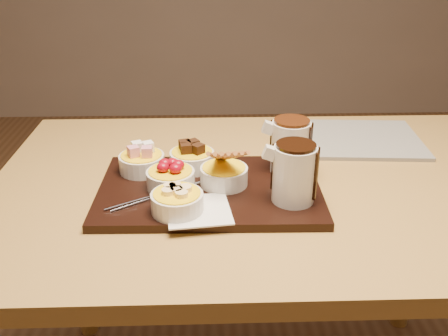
{
  "coord_description": "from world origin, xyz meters",
  "views": [
    {
      "loc": [
        -0.12,
        -0.98,
        1.26
      ],
      "look_at": [
        -0.09,
        -0.06,
        0.81
      ],
      "focal_mm": 40.0,
      "sensor_mm": 36.0,
      "label": 1
    }
  ],
  "objects_px": {
    "dining_table": "(261,218)",
    "newspaper": "(357,139)",
    "serving_board": "(210,190)",
    "pitcher_dark_chocolate": "(294,174)",
    "pitcher_milk_chocolate": "(290,147)",
    "bowl_strawberries": "(171,180)"
  },
  "relations": [
    {
      "from": "dining_table",
      "to": "newspaper",
      "type": "bearing_deg",
      "value": 38.48
    },
    {
      "from": "dining_table",
      "to": "newspaper",
      "type": "relative_size",
      "value": 3.74
    },
    {
      "from": "serving_board",
      "to": "pitcher_milk_chocolate",
      "type": "height_order",
      "value": "pitcher_milk_chocolate"
    },
    {
      "from": "bowl_strawberries",
      "to": "pitcher_milk_chocolate",
      "type": "height_order",
      "value": "pitcher_milk_chocolate"
    },
    {
      "from": "pitcher_milk_chocolate",
      "to": "newspaper",
      "type": "distance_m",
      "value": 0.31
    },
    {
      "from": "pitcher_dark_chocolate",
      "to": "pitcher_milk_chocolate",
      "type": "distance_m",
      "value": 0.13
    },
    {
      "from": "bowl_strawberries",
      "to": "newspaper",
      "type": "relative_size",
      "value": 0.31
    },
    {
      "from": "pitcher_milk_chocolate",
      "to": "serving_board",
      "type": "bearing_deg",
      "value": -158.2
    },
    {
      "from": "bowl_strawberries",
      "to": "pitcher_dark_chocolate",
      "type": "height_order",
      "value": "pitcher_dark_chocolate"
    },
    {
      "from": "newspaper",
      "to": "dining_table",
      "type": "bearing_deg",
      "value": -137.67
    },
    {
      "from": "pitcher_dark_chocolate",
      "to": "dining_table",
      "type": "bearing_deg",
      "value": 111.35
    },
    {
      "from": "dining_table",
      "to": "serving_board",
      "type": "relative_size",
      "value": 2.61
    },
    {
      "from": "dining_table",
      "to": "pitcher_milk_chocolate",
      "type": "xyz_separation_m",
      "value": [
        0.06,
        0.01,
        0.17
      ]
    },
    {
      "from": "pitcher_milk_chocolate",
      "to": "bowl_strawberries",
      "type": "bearing_deg",
      "value": -163.61
    },
    {
      "from": "bowl_strawberries",
      "to": "pitcher_dark_chocolate",
      "type": "xyz_separation_m",
      "value": [
        0.24,
        -0.06,
        0.04
      ]
    },
    {
      "from": "serving_board",
      "to": "newspaper",
      "type": "height_order",
      "value": "serving_board"
    },
    {
      "from": "newspaper",
      "to": "bowl_strawberries",
      "type": "bearing_deg",
      "value": -145.35
    },
    {
      "from": "bowl_strawberries",
      "to": "pitcher_dark_chocolate",
      "type": "relative_size",
      "value": 0.87
    },
    {
      "from": "serving_board",
      "to": "bowl_strawberries",
      "type": "xyz_separation_m",
      "value": [
        -0.08,
        -0.0,
        0.03
      ]
    },
    {
      "from": "dining_table",
      "to": "pitcher_dark_chocolate",
      "type": "height_order",
      "value": "pitcher_dark_chocolate"
    },
    {
      "from": "pitcher_milk_chocolate",
      "to": "newspaper",
      "type": "height_order",
      "value": "pitcher_milk_chocolate"
    },
    {
      "from": "dining_table",
      "to": "bowl_strawberries",
      "type": "height_order",
      "value": "bowl_strawberries"
    }
  ]
}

